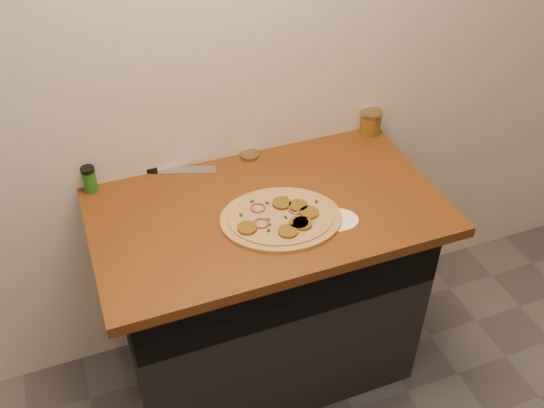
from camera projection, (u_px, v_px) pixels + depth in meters
name	position (u px, v px, depth m)	size (l,w,h in m)	color
cabinet	(265.00, 294.00, 2.39)	(1.10, 0.60, 0.86)	black
countertop	(267.00, 210.00, 2.08)	(1.20, 0.70, 0.04)	#632C12
pizza	(282.00, 218.00, 2.01)	(0.48, 0.48, 0.03)	tan
chefs_knife	(161.00, 170.00, 2.22)	(0.33, 0.14, 0.02)	#B7BAC1
mason_jar_lid	(249.00, 155.00, 2.30)	(0.07, 0.07, 0.02)	#948455
salsa_jar	(371.00, 122.00, 2.41)	(0.09, 0.09, 0.09)	#A42210
spice_shaker	(89.00, 179.00, 2.11)	(0.05, 0.05, 0.10)	#215C1D
flour_spill	(332.00, 219.00, 2.01)	(0.18, 0.18, 0.00)	white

